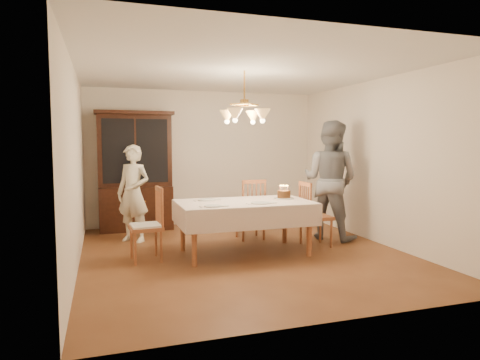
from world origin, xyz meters
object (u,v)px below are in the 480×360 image
object	(u,v)px
elderly_woman	(133,193)
dining_table	(244,207)
chair_far_side	(250,212)
china_hutch	(135,173)
birthday_cake	(284,195)

from	to	relation	value
elderly_woman	dining_table	bearing A→B (deg)	-3.15
chair_far_side	elderly_woman	xyz separation A→B (m)	(-1.86, 0.41, 0.34)
dining_table	elderly_woman	xyz separation A→B (m)	(-1.46, 1.28, 0.10)
chair_far_side	elderly_woman	world-z (taller)	elderly_woman
dining_table	china_hutch	distance (m)	2.65
china_hutch	birthday_cake	world-z (taller)	china_hutch
dining_table	chair_far_side	bearing A→B (deg)	65.48
birthday_cake	elderly_woman	bearing A→B (deg)	151.12
birthday_cake	dining_table	bearing A→B (deg)	-170.59
elderly_woman	birthday_cake	world-z (taller)	elderly_woman
china_hutch	chair_far_side	world-z (taller)	china_hutch
dining_table	china_hutch	bearing A→B (deg)	120.98
china_hutch	chair_far_side	distance (m)	2.31
dining_table	china_hutch	xyz separation A→B (m)	(-1.35, 2.25, 0.36)
elderly_woman	birthday_cake	xyz separation A→B (m)	(2.12, -1.17, 0.03)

